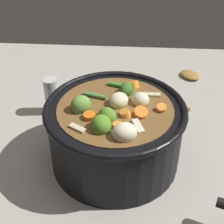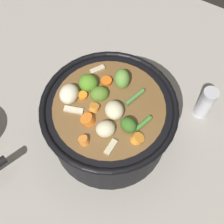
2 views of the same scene
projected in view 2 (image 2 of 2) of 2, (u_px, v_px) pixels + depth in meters
name	position (u px, v px, depth m)	size (l,w,h in m)	color
ground_plane	(110.00, 134.00, 0.68)	(1.10, 1.10, 0.00)	#9E998E
cooking_pot	(109.00, 120.00, 0.61)	(0.28, 0.28, 0.17)	black
salt_shaker	(206.00, 103.00, 0.67)	(0.04, 0.04, 0.10)	silver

